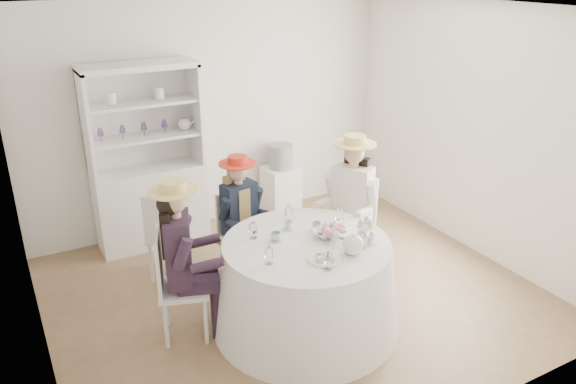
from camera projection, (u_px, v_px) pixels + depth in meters
ground at (293, 293)px, 5.58m from camera, size 4.50×4.50×0.00m
ceiling at (294, 8)px, 4.54m from camera, size 4.50×4.50×0.00m
wall_back at (211, 115)px, 6.68m from camera, size 4.50×0.00×4.50m
wall_front at (453, 262)px, 3.44m from camera, size 4.50×0.00×4.50m
wall_left at (23, 216)px, 4.06m from camera, size 0.00×4.50×4.50m
wall_right at (475, 131)px, 6.06m from camera, size 0.00×4.50×4.50m
tea_table at (306, 285)px, 4.93m from camera, size 1.65×1.65×0.83m
hutch at (149, 182)px, 6.33m from camera, size 1.37×0.83×2.07m
side_table at (281, 190)px, 7.23m from camera, size 0.42×0.42×0.63m
hatbox at (280, 156)px, 7.05m from camera, size 0.35×0.35×0.30m
guest_left at (182, 252)px, 4.66m from camera, size 0.60×0.55×1.45m
guest_mid at (240, 211)px, 5.59m from camera, size 0.49×0.52×1.32m
guest_right at (351, 199)px, 5.63m from camera, size 0.64×0.59×1.50m
spare_chair at (166, 232)px, 5.67m from camera, size 0.53×0.53×0.95m
teacup_a at (276, 237)px, 4.79m from camera, size 0.11×0.11×0.07m
teacup_b at (288, 226)px, 5.00m from camera, size 0.09×0.09×0.07m
teacup_c at (317, 227)px, 4.99m from camera, size 0.10×0.10×0.07m
flower_bowl at (326, 234)px, 4.86m from camera, size 0.23×0.23×0.06m
flower_arrangement at (333, 230)px, 4.79m from camera, size 0.19×0.18×0.07m
table_teapot at (353, 245)px, 4.57m from camera, size 0.25×0.18×0.19m
sandwich_plate at (325, 258)px, 4.50m from camera, size 0.29×0.29×0.06m
cupcake_stand at (365, 233)px, 4.78m from camera, size 0.22×0.22×0.21m
stemware_set at (307, 235)px, 4.74m from camera, size 0.96×1.00×0.15m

